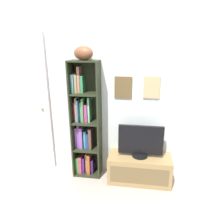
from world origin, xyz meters
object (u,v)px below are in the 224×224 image
television (141,142)px  door (21,104)px  bookshelf (85,126)px  tv_stand (139,168)px  football (83,53)px

television → door: door is taller
television → door: bearing=174.6°
bookshelf → door: bearing=175.6°
television → door: size_ratio=0.30×
bookshelf → tv_stand: (0.80, -0.09, -0.56)m
tv_stand → door: bearing=174.6°
football → television: 1.40m
bookshelf → tv_stand: size_ratio=1.93×
television → door: 1.86m
football → television: football is taller
bookshelf → television: size_ratio=2.76×
bookshelf → door: 1.04m
tv_stand → door: size_ratio=0.42×
bookshelf → television: (0.80, -0.09, -0.14)m
television → football: bearing=175.3°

